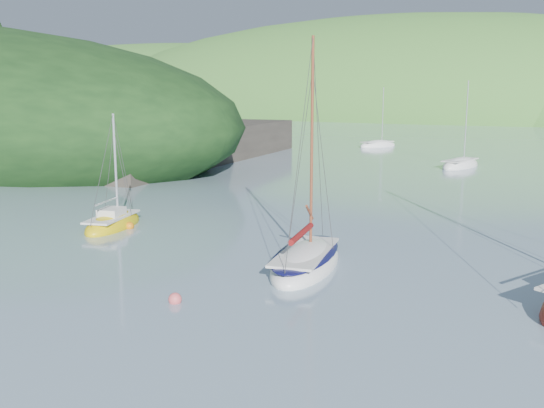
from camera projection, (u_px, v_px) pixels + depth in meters
The scene contains 6 objects.
ground at pixel (186, 329), 18.37m from camera, with size 700.00×700.00×0.00m, color gray.
daysailer_white at pixel (306, 262), 24.80m from camera, with size 3.96×6.86×9.95m.
sailboat_yellow at pixel (113, 224), 32.08m from camera, with size 3.49×5.28×6.52m.
distant_sloop_a at pixel (460, 166), 56.94m from camera, with size 3.06×6.39×8.75m.
distant_sloop_c at pixel (378, 146), 77.38m from camera, with size 4.15×6.08×8.20m.
mooring_buoys at pixel (258, 295), 21.10m from camera, with size 26.16×14.14×0.48m.
Camera 1 is at (11.51, -13.25, 7.14)m, focal length 40.00 mm.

